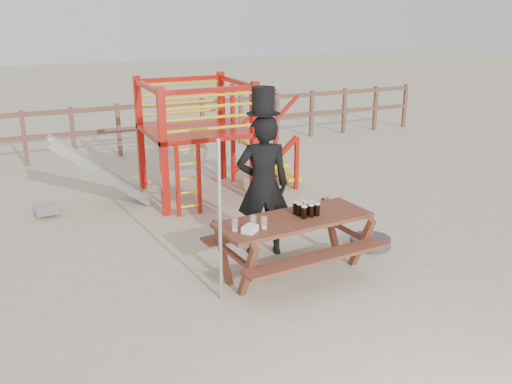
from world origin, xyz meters
name	(u,v)px	position (x,y,z in m)	size (l,w,h in m)	color
ground	(273,279)	(0.00, 0.00, 0.00)	(60.00, 60.00, 0.00)	#C1B296
back_fence	(140,122)	(0.00, 7.00, 0.74)	(15.09, 0.09, 1.20)	brown
playground_fort	(192,138)	(0.12, 3.58, 1.07)	(4.71, 1.84, 2.10)	#B2130B
picnic_table	(294,239)	(0.29, 0.03, 0.48)	(2.10, 1.54, 0.77)	brown
man_with_hat	(263,182)	(0.22, 0.79, 1.03)	(0.82, 0.65, 2.30)	black
metal_pole	(220,223)	(-0.79, -0.22, 0.97)	(0.04, 0.04, 1.93)	#B2B2B7
parasol_base	(370,242)	(1.71, 0.34, 0.07)	(0.58, 0.58, 0.24)	#39393E
paper_bag	(250,229)	(-0.40, -0.18, 0.81)	(0.18, 0.14, 0.08)	white
stout_pints	(306,208)	(0.48, 0.07, 0.85)	(0.29, 0.29, 0.17)	black
empty_glasses	(251,223)	(-0.35, -0.08, 0.83)	(0.42, 0.17, 0.15)	silver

